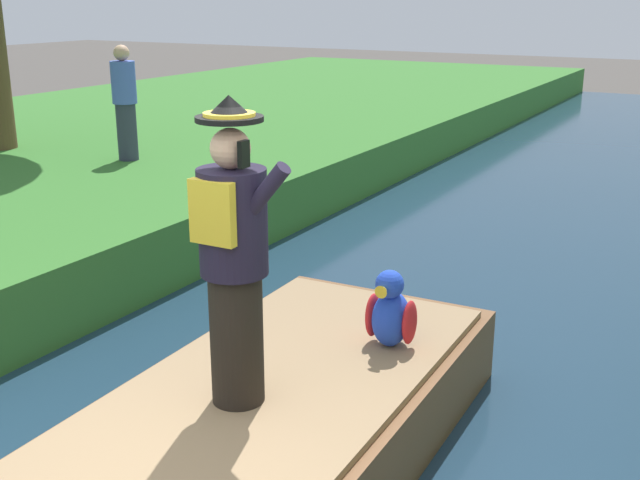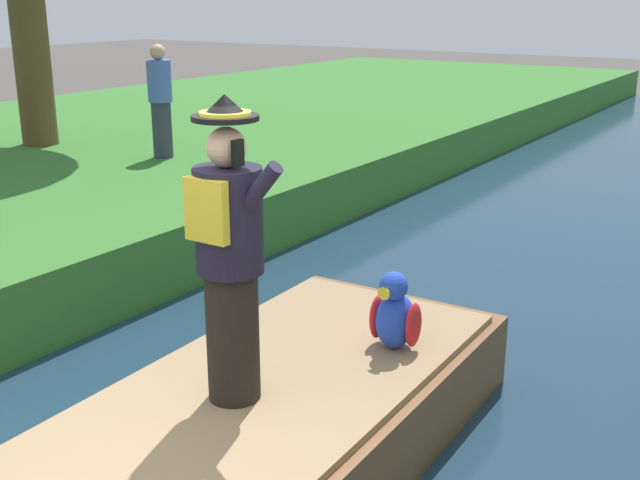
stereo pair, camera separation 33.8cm
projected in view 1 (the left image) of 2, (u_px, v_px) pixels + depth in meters
The scene contains 4 objects.
boat at pixel (262, 436), 5.04m from camera, with size 1.89×4.24×0.61m.
person_pirate at pixel (234, 256), 4.58m from camera, with size 0.61×0.42×1.85m.
parrot_plush at pixel (391, 313), 5.54m from camera, with size 0.36×0.35×0.57m.
person_bystander at pixel (125, 102), 11.09m from camera, with size 0.34×0.34×1.60m.
Camera 1 is at (2.48, -2.63, 3.08)m, focal length 44.58 mm.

